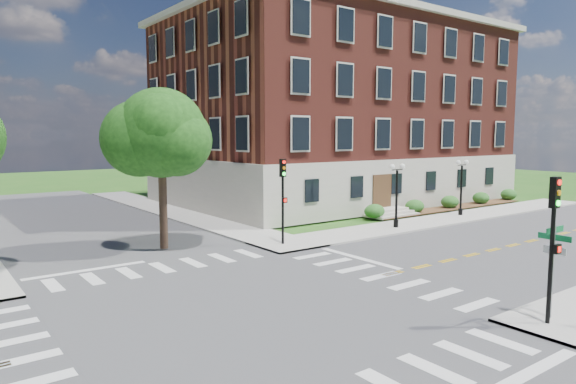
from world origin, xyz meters
TOP-DOWN VIEW (x-y plane):
  - ground at (0.00, 0.00)m, footprint 160.00×160.00m
  - road_ew at (0.00, 0.00)m, footprint 90.00×12.00m
  - road_ns at (0.00, 0.00)m, footprint 12.00×90.00m
  - sidewalk_ne at (15.38, 15.38)m, footprint 34.00×34.00m
  - crosswalk_east at (7.20, 0.00)m, footprint 2.20×10.20m
  - stop_bar_east at (8.80, 3.00)m, footprint 0.40×5.50m
  - main_building at (24.00, 21.99)m, footprint 30.60×22.40m
  - shrub_row at (27.00, 10.80)m, footprint 18.00×2.00m
  - tree_d at (1.59, 10.64)m, footprint 4.78×4.78m
  - traffic_signal_se at (7.16, -7.41)m, footprint 0.33×0.36m
  - traffic_signal_ne at (7.44, 7.71)m, footprint 0.33×0.37m
  - twin_lamp_west at (16.59, 7.47)m, footprint 1.36×0.36m
  - twin_lamp_east at (24.62, 8.11)m, footprint 1.36×0.36m
  - street_sign_pole at (7.73, -7.20)m, footprint 1.10×1.10m

SIDE VIEW (x-z plane):
  - ground at x=0.00m, z-range 0.00..0.00m
  - crosswalk_east at x=7.20m, z-range -0.01..0.01m
  - stop_bar_east at x=8.80m, z-range 0.00..0.00m
  - shrub_row at x=27.00m, z-range -0.65..0.65m
  - road_ew at x=0.00m, z-range 0.00..0.01m
  - road_ns at x=0.00m, z-range 0.00..0.01m
  - sidewalk_ne at x=15.38m, z-range 0.00..0.12m
  - street_sign_pole at x=7.73m, z-range 0.76..3.86m
  - twin_lamp_west at x=16.59m, z-range 0.41..4.64m
  - twin_lamp_east at x=24.62m, z-range 0.41..4.64m
  - traffic_signal_se at x=7.16m, z-range 0.79..5.59m
  - traffic_signal_ne at x=7.44m, z-range 0.79..5.59m
  - tree_d at x=1.59m, z-range 2.01..10.63m
  - main_building at x=24.00m, z-range 0.09..16.59m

